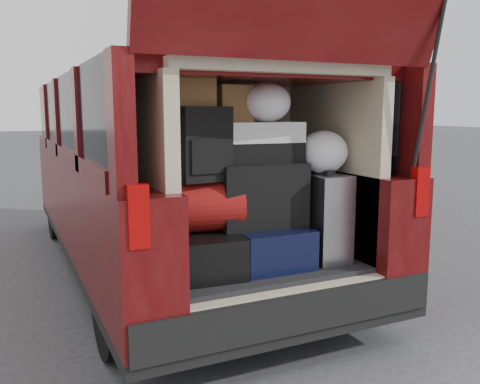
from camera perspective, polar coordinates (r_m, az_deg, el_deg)
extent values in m
plane|color=#353537|center=(3.32, 3.01, -17.82)|extent=(80.00, 80.00, 0.00)
cylinder|color=black|center=(3.28, -13.48, -12.28)|extent=(0.24, 0.64, 0.64)
cylinder|color=black|center=(3.92, 10.96, -8.61)|extent=(0.24, 0.64, 0.64)
cylinder|color=black|center=(6.44, -19.57, -2.02)|extent=(0.24, 0.64, 0.64)
cylinder|color=black|center=(6.79, -5.68, -0.98)|extent=(0.24, 0.64, 0.64)
cube|color=black|center=(5.04, -8.25, -5.27)|extent=(1.90, 4.85, 0.08)
cube|color=#4A0507|center=(4.78, -17.39, -0.97)|extent=(0.33, 4.85, 0.80)
cube|color=#4A0507|center=(5.23, -0.11, 0.27)|extent=(0.33, 4.85, 0.80)
cube|color=#4A0507|center=(4.89, -8.65, 11.68)|extent=(1.82, 4.46, 0.10)
cube|color=black|center=(4.61, -18.83, 7.86)|extent=(0.12, 4.25, 0.68)
cube|color=black|center=(5.12, 1.35, 8.40)|extent=(0.12, 4.25, 0.68)
cube|color=black|center=(2.92, 5.84, -13.08)|extent=(1.86, 0.16, 0.22)
cube|color=#990505|center=(2.38, -11.41, -2.70)|extent=(0.10, 0.06, 0.30)
cube|color=#990505|center=(3.25, 19.52, 0.06)|extent=(0.10, 0.06, 0.30)
cube|color=black|center=(3.35, 0.84, -7.93)|extent=(1.24, 1.05, 0.06)
cube|color=beige|center=(2.99, -10.56, 1.74)|extent=(0.08, 1.05, 1.15)
cube|color=beige|center=(3.56, 10.45, 2.89)|extent=(0.08, 1.05, 1.15)
cube|color=beige|center=(3.73, -2.90, 3.30)|extent=(1.34, 0.06, 1.15)
cube|color=beige|center=(3.21, 0.89, 13.20)|extent=(1.34, 1.05, 0.06)
cylinder|color=black|center=(3.15, 20.78, 11.24)|extent=(0.02, 0.90, 0.76)
cube|color=black|center=(3.43, 0.83, -11.85)|extent=(1.24, 1.05, 0.55)
cube|color=black|center=(3.06, -4.85, -6.68)|extent=(0.48, 0.63, 0.24)
cube|color=black|center=(3.21, 2.73, -5.90)|extent=(0.46, 0.56, 0.24)
cube|color=silver|center=(3.30, 9.26, -2.79)|extent=(0.23, 0.37, 0.55)
cube|color=#9B190E|center=(3.01, -4.36, -1.56)|extent=(0.51, 0.37, 0.31)
cube|color=black|center=(3.15, 2.12, -0.26)|extent=(0.56, 0.36, 0.39)
cube|color=black|center=(2.94, -4.17, 5.39)|extent=(0.31, 0.21, 0.43)
cube|color=white|center=(3.15, 1.72, 5.60)|extent=(0.57, 0.32, 0.25)
cube|color=brown|center=(2.96, -5.28, 11.45)|extent=(0.22, 0.18, 0.20)
cube|color=brown|center=(3.11, -0.99, 9.88)|extent=(0.24, 0.20, 0.22)
ellipsoid|color=white|center=(3.14, 3.02, 10.03)|extent=(0.32, 0.30, 0.24)
ellipsoid|color=white|center=(3.28, 9.35, 4.43)|extent=(0.37, 0.35, 0.27)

